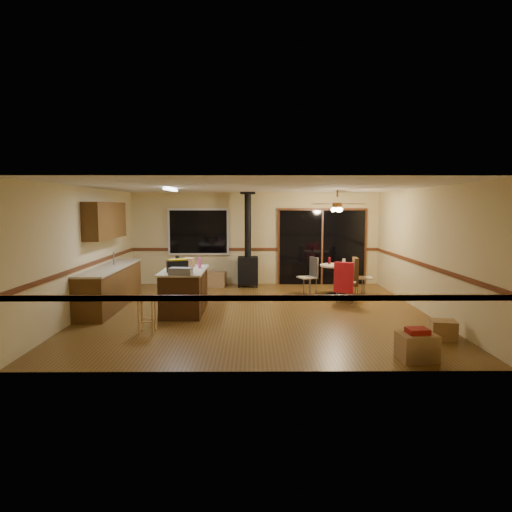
{
  "coord_description": "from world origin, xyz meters",
  "views": [
    {
      "loc": [
        -0.08,
        -9.41,
        2.2
      ],
      "look_at": [
        0.0,
        0.3,
        1.15
      ],
      "focal_mm": 32.0,
      "sensor_mm": 36.0,
      "label": 1
    }
  ],
  "objects_px": {
    "toolbox_grey": "(181,271)",
    "chair_left": "(311,272)",
    "wood_stove": "(248,260)",
    "box_corner_a": "(417,347)",
    "box_under_window": "(216,279)",
    "toolbox_black": "(177,266)",
    "bar_stool": "(147,315)",
    "chair_near": "(344,278)",
    "kitchen_island": "(184,291)",
    "chair_right": "(356,272)",
    "box_corner_b": "(443,330)",
    "blue_bucket": "(194,312)",
    "dining_table": "(336,275)"
  },
  "relations": [
    {
      "from": "wood_stove",
      "to": "blue_bucket",
      "type": "relative_size",
      "value": 9.32
    },
    {
      "from": "blue_bucket",
      "to": "bar_stool",
      "type": "bearing_deg",
      "value": -122.4
    },
    {
      "from": "toolbox_grey",
      "to": "bar_stool",
      "type": "height_order",
      "value": "toolbox_grey"
    },
    {
      "from": "box_under_window",
      "to": "box_corner_a",
      "type": "distance_m",
      "value": 6.96
    },
    {
      "from": "toolbox_grey",
      "to": "chair_near",
      "type": "height_order",
      "value": "toolbox_grey"
    },
    {
      "from": "toolbox_black",
      "to": "bar_stool",
      "type": "distance_m",
      "value": 1.47
    },
    {
      "from": "box_corner_a",
      "to": "box_corner_b",
      "type": "bearing_deg",
      "value": 51.49
    },
    {
      "from": "toolbox_black",
      "to": "chair_near",
      "type": "distance_m",
      "value": 3.8
    },
    {
      "from": "toolbox_grey",
      "to": "chair_left",
      "type": "bearing_deg",
      "value": 42.02
    },
    {
      "from": "wood_stove",
      "to": "dining_table",
      "type": "bearing_deg",
      "value": -31.75
    },
    {
      "from": "chair_left",
      "to": "box_under_window",
      "type": "bearing_deg",
      "value": 153.98
    },
    {
      "from": "toolbox_grey",
      "to": "chair_left",
      "type": "distance_m",
      "value": 3.84
    },
    {
      "from": "toolbox_grey",
      "to": "bar_stool",
      "type": "distance_m",
      "value": 1.18
    },
    {
      "from": "blue_bucket",
      "to": "box_corner_b",
      "type": "bearing_deg",
      "value": -19.33
    },
    {
      "from": "box_corner_a",
      "to": "chair_left",
      "type": "bearing_deg",
      "value": 100.52
    },
    {
      "from": "box_corner_b",
      "to": "toolbox_black",
      "type": "bearing_deg",
      "value": 160.09
    },
    {
      "from": "bar_stool",
      "to": "box_under_window",
      "type": "relative_size",
      "value": 1.24
    },
    {
      "from": "dining_table",
      "to": "kitchen_island",
      "type": "bearing_deg",
      "value": -154.02
    },
    {
      "from": "wood_stove",
      "to": "toolbox_black",
      "type": "xyz_separation_m",
      "value": [
        -1.38,
        -3.39,
        0.29
      ]
    },
    {
      "from": "kitchen_island",
      "to": "chair_right",
      "type": "xyz_separation_m",
      "value": [
        4.0,
        1.76,
        0.14
      ]
    },
    {
      "from": "kitchen_island",
      "to": "blue_bucket",
      "type": "xyz_separation_m",
      "value": [
        0.26,
        -0.51,
        -0.34
      ]
    },
    {
      "from": "wood_stove",
      "to": "box_corner_b",
      "type": "relative_size",
      "value": 6.34
    },
    {
      "from": "toolbox_grey",
      "to": "chair_near",
      "type": "xyz_separation_m",
      "value": [
        3.47,
        1.55,
        -0.37
      ]
    },
    {
      "from": "box_under_window",
      "to": "kitchen_island",
      "type": "bearing_deg",
      "value": -97.93
    },
    {
      "from": "toolbox_grey",
      "to": "box_corner_a",
      "type": "bearing_deg",
      "value": -31.91
    },
    {
      "from": "blue_bucket",
      "to": "chair_right",
      "type": "relative_size",
      "value": 0.39
    },
    {
      "from": "wood_stove",
      "to": "bar_stool",
      "type": "relative_size",
      "value": 3.98
    },
    {
      "from": "blue_bucket",
      "to": "chair_right",
      "type": "bearing_deg",
      "value": 31.25
    },
    {
      "from": "chair_left",
      "to": "box_under_window",
      "type": "distance_m",
      "value": 2.76
    },
    {
      "from": "toolbox_grey",
      "to": "chair_right",
      "type": "bearing_deg",
      "value": 32.07
    },
    {
      "from": "chair_near",
      "to": "kitchen_island",
      "type": "bearing_deg",
      "value": -166.68
    },
    {
      "from": "toolbox_black",
      "to": "kitchen_island",
      "type": "bearing_deg",
      "value": 76.19
    },
    {
      "from": "toolbox_black",
      "to": "box_corner_b",
      "type": "bearing_deg",
      "value": -19.91
    },
    {
      "from": "box_corner_b",
      "to": "wood_stove",
      "type": "bearing_deg",
      "value": 122.98
    },
    {
      "from": "toolbox_black",
      "to": "box_under_window",
      "type": "xyz_separation_m",
      "value": [
        0.51,
        3.38,
        -0.81
      ]
    },
    {
      "from": "chair_left",
      "to": "kitchen_island",
      "type": "bearing_deg",
      "value": -147.49
    },
    {
      "from": "box_under_window",
      "to": "box_corner_b",
      "type": "bearing_deg",
      "value": -50.54
    },
    {
      "from": "wood_stove",
      "to": "box_under_window",
      "type": "distance_m",
      "value": 1.02
    },
    {
      "from": "bar_stool",
      "to": "box_corner_a",
      "type": "distance_m",
      "value": 4.46
    },
    {
      "from": "chair_left",
      "to": "box_corner_b",
      "type": "xyz_separation_m",
      "value": [
        1.72,
        -3.87,
        -0.43
      ]
    },
    {
      "from": "chair_near",
      "to": "box_under_window",
      "type": "bearing_deg",
      "value": 144.44
    },
    {
      "from": "bar_stool",
      "to": "blue_bucket",
      "type": "relative_size",
      "value": 2.34
    },
    {
      "from": "bar_stool",
      "to": "toolbox_grey",
      "type": "bearing_deg",
      "value": 61.61
    },
    {
      "from": "toolbox_grey",
      "to": "box_corner_a",
      "type": "xyz_separation_m",
      "value": [
        3.75,
        -2.33,
        -0.77
      ]
    },
    {
      "from": "kitchen_island",
      "to": "blue_bucket",
      "type": "height_order",
      "value": "kitchen_island"
    },
    {
      "from": "toolbox_black",
      "to": "box_under_window",
      "type": "distance_m",
      "value": 3.51
    },
    {
      "from": "wood_stove",
      "to": "chair_near",
      "type": "height_order",
      "value": "wood_stove"
    },
    {
      "from": "wood_stove",
      "to": "box_corner_a",
      "type": "distance_m",
      "value": 6.61
    },
    {
      "from": "blue_bucket",
      "to": "box_corner_a",
      "type": "height_order",
      "value": "box_corner_a"
    },
    {
      "from": "wood_stove",
      "to": "box_corner_a",
      "type": "height_order",
      "value": "wood_stove"
    }
  ]
}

